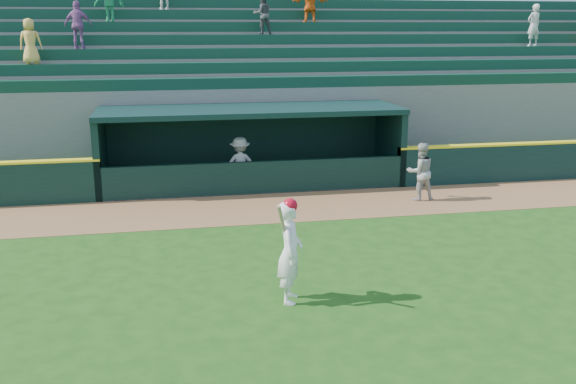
# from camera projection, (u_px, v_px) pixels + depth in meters

# --- Properties ---
(ground) EXTENTS (120.00, 120.00, 0.00)m
(ground) POSITION_uv_depth(u_px,v_px,m) (303.00, 272.00, 13.21)
(ground) COLOR #1D4812
(ground) RESTS_ON ground
(warning_track) EXTENTS (40.00, 3.00, 0.01)m
(warning_track) POSITION_uv_depth(u_px,v_px,m) (265.00, 208.00, 17.87)
(warning_track) COLOR brown
(warning_track) RESTS_ON ground
(dugout_player_front) EXTENTS (0.85, 0.68, 1.68)m
(dugout_player_front) POSITION_uv_depth(u_px,v_px,m) (420.00, 172.00, 18.52)
(dugout_player_front) COLOR #ABAAA5
(dugout_player_front) RESTS_ON ground
(dugout_player_inside) EXTENTS (1.08, 0.63, 1.66)m
(dugout_player_inside) POSITION_uv_depth(u_px,v_px,m) (240.00, 164.00, 19.59)
(dugout_player_inside) COLOR #ACACA7
(dugout_player_inside) RESTS_ON ground
(dugout) EXTENTS (9.40, 2.80, 2.46)m
(dugout) POSITION_uv_depth(u_px,v_px,m) (250.00, 141.00, 20.48)
(dugout) COLOR slate
(dugout) RESTS_ON ground
(stands) EXTENTS (34.50, 6.29, 7.05)m
(stands) POSITION_uv_depth(u_px,v_px,m) (233.00, 94.00, 24.55)
(stands) COLOR slate
(stands) RESTS_ON ground
(batter_at_plate) EXTENTS (0.62, 0.85, 1.97)m
(batter_at_plate) POSITION_uv_depth(u_px,v_px,m) (290.00, 251.00, 11.59)
(batter_at_plate) COLOR white
(batter_at_plate) RESTS_ON ground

